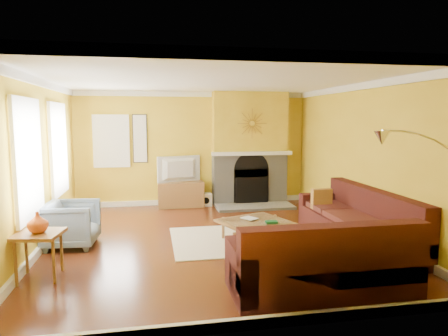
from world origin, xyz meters
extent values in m
cube|color=#602B14|center=(0.00, 0.00, -0.01)|extent=(5.50, 6.00, 0.02)
cube|color=white|center=(0.00, 0.00, 2.71)|extent=(5.50, 6.00, 0.02)
cube|color=gold|center=(0.00, 3.01, 1.35)|extent=(5.50, 0.02, 2.70)
cube|color=gold|center=(0.00, -3.01, 1.35)|extent=(5.50, 0.02, 2.70)
cube|color=gold|center=(-2.76, 0.00, 1.35)|extent=(0.02, 6.00, 2.70)
cube|color=gold|center=(2.76, 0.00, 1.35)|extent=(0.02, 6.00, 2.70)
cube|color=white|center=(-2.72, 1.30, 1.50)|extent=(0.06, 1.22, 1.72)
cube|color=white|center=(-2.72, -0.60, 1.50)|extent=(0.06, 1.22, 1.72)
cube|color=white|center=(-1.90, 2.96, 1.55)|extent=(0.82, 0.06, 1.22)
cube|color=white|center=(-1.25, 2.97, 1.60)|extent=(0.34, 0.04, 1.14)
cube|color=white|center=(1.35, 2.56, 1.25)|extent=(1.92, 0.22, 0.08)
cube|color=gray|center=(1.35, 2.25, 0.03)|extent=(1.80, 0.70, 0.06)
cube|color=beige|center=(0.51, -0.08, 0.01)|extent=(2.40, 1.80, 0.02)
cube|color=olive|center=(-0.33, 2.72, 0.29)|extent=(1.06, 0.48, 0.58)
imported|color=black|center=(-0.33, 2.72, 0.89)|extent=(1.05, 0.42, 0.61)
cube|color=white|center=(0.25, 2.72, 0.15)|extent=(0.29, 0.29, 0.29)
imported|color=slate|center=(-2.30, 0.06, 0.37)|extent=(0.87, 0.85, 0.74)
imported|color=#D8591E|center=(-2.45, -1.24, 0.75)|extent=(0.32, 0.32, 0.27)
imported|color=white|center=(0.50, -0.35, 0.42)|extent=(0.30, 0.32, 0.03)
camera|label=1|loc=(-1.00, -6.57, 2.07)|focal=32.00mm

